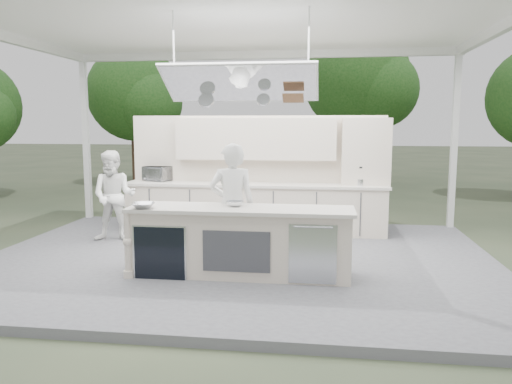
# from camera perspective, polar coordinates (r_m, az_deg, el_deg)

# --- Properties ---
(ground) EXTENTS (90.00, 90.00, 0.00)m
(ground) POSITION_cam_1_polar(r_m,az_deg,el_deg) (7.98, -2.09, -8.27)
(ground) COLOR #4D5439
(ground) RESTS_ON ground
(stage_deck) EXTENTS (8.00, 6.00, 0.12)m
(stage_deck) POSITION_cam_1_polar(r_m,az_deg,el_deg) (7.97, -2.09, -7.85)
(stage_deck) COLOR slate
(stage_deck) RESTS_ON ground
(tent) EXTENTS (8.20, 6.20, 3.86)m
(tent) POSITION_cam_1_polar(r_m,az_deg,el_deg) (7.81, -2.22, 18.88)
(tent) COLOR white
(tent) RESTS_ON ground
(demo_island) EXTENTS (3.10, 0.79, 0.95)m
(demo_island) POSITION_cam_1_polar(r_m,az_deg,el_deg) (6.93, -1.95, -5.65)
(demo_island) COLOR beige
(demo_island) RESTS_ON stage_deck
(back_counter) EXTENTS (5.08, 0.72, 0.95)m
(back_counter) POSITION_cam_1_polar(r_m,az_deg,el_deg) (9.69, -0.18, -1.78)
(back_counter) COLOR beige
(back_counter) RESTS_ON stage_deck
(back_wall_unit) EXTENTS (5.05, 0.48, 2.25)m
(back_wall_unit) POSITION_cam_1_polar(r_m,az_deg,el_deg) (9.73, 2.59, 4.05)
(back_wall_unit) COLOR beige
(back_wall_unit) RESTS_ON stage_deck
(tree_cluster) EXTENTS (19.55, 9.40, 5.85)m
(tree_cluster) POSITION_cam_1_polar(r_m,az_deg,el_deg) (17.43, 2.94, 11.32)
(tree_cluster) COLOR #493024
(tree_cluster) RESTS_ON ground
(head_chef) EXTENTS (0.74, 0.57, 1.82)m
(head_chef) POSITION_cam_1_polar(r_m,az_deg,el_deg) (7.24, -2.74, -1.59)
(head_chef) COLOR white
(head_chef) RESTS_ON stage_deck
(sous_chef) EXTENTS (0.86, 0.71, 1.62)m
(sous_chef) POSITION_cam_1_polar(r_m,az_deg,el_deg) (9.25, -15.91, -0.45)
(sous_chef) COLOR white
(sous_chef) RESTS_ON stage_deck
(toaster_oven) EXTENTS (0.61, 0.51, 0.29)m
(toaster_oven) POSITION_cam_1_polar(r_m,az_deg,el_deg) (10.25, -11.22, 2.08)
(toaster_oven) COLOR silver
(toaster_oven) RESTS_ON back_counter
(bowl_large) EXTENTS (0.37, 0.37, 0.08)m
(bowl_large) POSITION_cam_1_polar(r_m,az_deg,el_deg) (6.94, -12.77, -1.52)
(bowl_large) COLOR #ACAEB3
(bowl_large) RESTS_ON demo_island
(bowl_small) EXTENTS (0.31, 0.31, 0.07)m
(bowl_small) POSITION_cam_1_polar(r_m,az_deg,el_deg) (6.94, -2.43, -1.34)
(bowl_small) COLOR silver
(bowl_small) RESTS_ON demo_island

